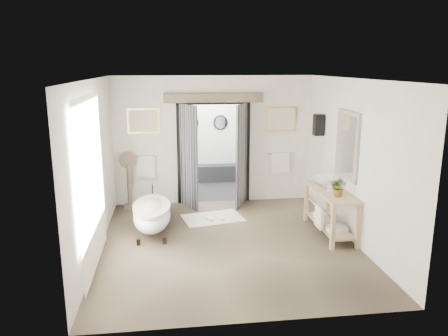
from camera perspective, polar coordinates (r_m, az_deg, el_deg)
The scene contains 13 objects.
ground_plane at distance 7.96m, azimuth 0.55°, elevation -9.79°, with size 5.00×5.00×0.00m, color brown.
room_shell at distance 7.31m, azimuth 0.44°, elevation 3.34°, with size 4.52×5.02×2.91m.
shower_room at distance 11.51m, azimuth -2.13°, elevation 2.19°, with size 2.22×2.01×2.51m.
back_wall_dressing at distance 9.75m, azimuth -1.28°, elevation 4.10°, with size 3.82×0.77×2.52m.
clawfoot_tub at distance 8.40m, azimuth -9.39°, elevation -5.98°, with size 0.70×1.57×0.77m.
vanity at distance 8.45m, azimuth 13.63°, elevation -5.12°, with size 0.57×1.60×0.85m.
pedestal_mirror at distance 9.88m, azimuth -12.27°, elevation -2.09°, with size 0.38×0.25×1.29m.
rug at distance 9.18m, azimuth -1.47°, elevation -6.54°, with size 1.20×0.80×0.01m, color beige.
slippers at distance 9.06m, azimuth -1.25°, elevation -6.59°, with size 0.42×0.27×0.05m.
basin at distance 8.63m, azimuth 13.16°, elevation -1.72°, with size 0.51×0.51×0.18m, color white.
plant at distance 7.99m, azimuth 14.77°, elevation -2.49°, with size 0.28×0.25×0.31m, color gray.
soap_bottle_a at distance 8.32m, azimuth 13.60°, elevation -2.29°, with size 0.08×0.08×0.18m, color gray.
soap_bottle_b at distance 8.93m, azimuth 12.28°, elevation -1.24°, with size 0.12×0.12×0.16m, color gray.
Camera 1 is at (-1.00, -7.26, 3.12)m, focal length 35.00 mm.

